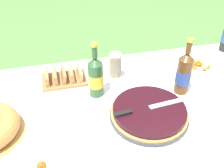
{
  "coord_description": "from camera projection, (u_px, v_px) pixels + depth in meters",
  "views": [
    {
      "loc": [
        -0.3,
        -0.89,
        1.55
      ],
      "look_at": [
        -0.04,
        0.19,
        0.74
      ],
      "focal_mm": 40.0,
      "sensor_mm": 36.0,
      "label": 1
    }
  ],
  "objects": [
    {
      "name": "serving_knife",
      "position": [
        144.0,
        109.0,
        1.2
      ],
      "size": [
        0.38,
        0.06,
        0.01
      ],
      "rotation": [
        0.0,
        0.0,
        0.1
      ],
      "color": "silver",
      "rests_on": "berry_tart"
    },
    {
      "name": "cup_stack",
      "position": [
        115.0,
        66.0,
        1.49
      ],
      "size": [
        0.07,
        0.07,
        0.16
      ],
      "color": "beige",
      "rests_on": "tablecloth"
    },
    {
      "name": "garden_table",
      "position": [
        127.0,
        122.0,
        1.3
      ],
      "size": [
        1.89,
        1.16,
        0.68
      ],
      "color": "brown",
      "rests_on": "ground_plane"
    },
    {
      "name": "berry_tart",
      "position": [
        149.0,
        113.0,
        1.23
      ],
      "size": [
        0.39,
        0.39,
        0.06
      ],
      "color": "#38383D",
      "rests_on": "tablecloth"
    },
    {
      "name": "cider_bottle_amber",
      "position": [
        184.0,
        73.0,
        1.34
      ],
      "size": [
        0.08,
        0.08,
        0.33
      ],
      "color": "brown",
      "rests_on": "tablecloth"
    },
    {
      "name": "bread_board",
      "position": [
        64.0,
        77.0,
        1.49
      ],
      "size": [
        0.26,
        0.18,
        0.07
      ],
      "color": "olive",
      "rests_on": "tablecloth"
    },
    {
      "name": "snack_plate_near",
      "position": [
        199.0,
        65.0,
        1.62
      ],
      "size": [
        0.24,
        0.24,
        0.06
      ],
      "color": "white",
      "rests_on": "tablecloth"
    },
    {
      "name": "tablecloth",
      "position": [
        128.0,
        116.0,
        1.27
      ],
      "size": [
        1.9,
        1.17,
        0.1
      ],
      "color": "white",
      "rests_on": "garden_table"
    },
    {
      "name": "cider_bottle_green",
      "position": [
        96.0,
        77.0,
        1.33
      ],
      "size": [
        0.08,
        0.08,
        0.31
      ],
      "color": "#2D562D",
      "rests_on": "tablecloth"
    }
  ]
}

